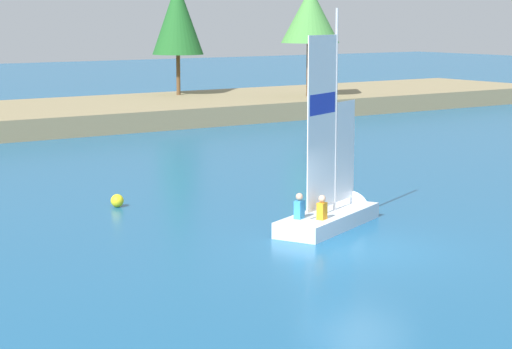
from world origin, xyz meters
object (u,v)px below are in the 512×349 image
shoreline_tree_midright (310,16)px  shoreline_tree_centre (178,18)px  channel_buoy (117,201)px  sailboat (338,207)px

shoreline_tree_midright → shoreline_tree_centre: bearing=137.5°
channel_buoy → shoreline_tree_centre: bearing=55.9°
shoreline_tree_midright → sailboat: (-19.05, -25.63, -5.46)m
shoreline_tree_centre → shoreline_tree_midright: 8.20m
shoreline_tree_centre → channel_buoy: (-17.17, -25.34, -5.61)m
sailboat → channel_buoy: 7.17m
shoreline_tree_centre → channel_buoy: shoreline_tree_centre is taller
shoreline_tree_midright → channel_buoy: (-23.21, -19.80, -5.73)m
sailboat → shoreline_tree_midright: bearing=29.1°
sailboat → channel_buoy: size_ratio=15.92×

